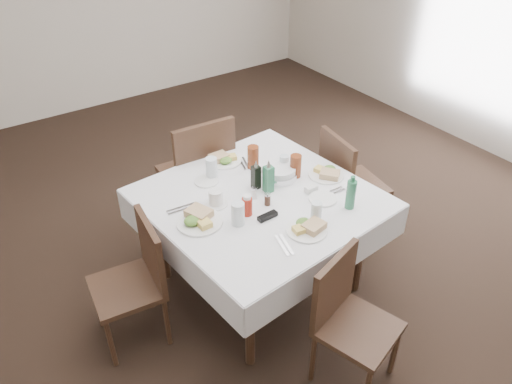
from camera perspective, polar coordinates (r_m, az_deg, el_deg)
ground_plane at (r=3.80m, az=0.00°, el=-8.80°), size 7.00×7.00×0.00m
room_shell at (r=2.90m, az=0.00°, el=16.57°), size 6.04×7.04×2.80m
dining_table at (r=3.25m, az=0.45°, el=-1.68°), size 1.46×1.46×0.76m
chair_north at (r=3.85m, az=-6.44°, el=2.57°), size 0.51×0.51×1.02m
chair_south at (r=2.89m, az=10.34°, el=-13.49°), size 0.50×0.50×0.84m
chair_east at (r=3.88m, az=10.23°, el=1.38°), size 0.49×0.49×0.91m
chair_west at (r=3.13m, az=-13.32°, el=-9.22°), size 0.45×0.45×0.85m
meal_north at (r=3.57m, az=-3.71°, el=3.75°), size 0.24×0.24×0.05m
meal_south at (r=2.94m, az=5.92°, el=-4.06°), size 0.25×0.25×0.05m
meal_east at (r=3.44m, az=8.15°, el=2.15°), size 0.24×0.24×0.05m
meal_west at (r=3.00m, az=-6.59°, el=-3.10°), size 0.28×0.28×0.06m
side_plate_a at (r=3.36m, az=-5.68°, el=1.23°), size 0.16×0.16×0.01m
side_plate_b at (r=3.21m, az=7.64°, el=-0.77°), size 0.18×0.18×0.01m
water_n at (r=3.38m, az=-5.11°, el=2.77°), size 0.08×0.08×0.15m
water_s at (r=3.01m, az=6.91°, el=-2.16°), size 0.06×0.06×0.12m
water_e at (r=3.44m, az=3.24°, el=3.27°), size 0.06×0.06×0.12m
water_w at (r=2.94m, az=-2.08°, el=-2.49°), size 0.08×0.08×0.15m
iced_tea_a at (r=3.46m, az=-0.34°, el=3.99°), size 0.08×0.08×0.17m
iced_tea_b at (r=3.38m, az=4.55°, el=2.98°), size 0.08×0.08×0.16m
bread_basket at (r=3.38m, az=2.69°, el=2.24°), size 0.24×0.24×0.08m
oil_cruet_dark at (r=3.24m, az=-0.01°, el=1.81°), size 0.05×0.05×0.21m
oil_cruet_green at (r=3.21m, az=1.43°, el=1.61°), size 0.06×0.06×0.24m
ketchup_bottle at (r=3.02m, az=-1.02°, el=-1.57°), size 0.06×0.06×0.14m
salt_shaker at (r=3.17m, az=-0.22°, el=-0.11°), size 0.04×0.04×0.08m
pepper_shaker at (r=3.11m, az=1.32°, el=-0.82°), size 0.04×0.04×0.09m
coffee_mug at (r=3.12m, az=-4.60°, el=-0.70°), size 0.15×0.15×0.11m
sunglasses at (r=3.02m, az=1.33°, el=-2.79°), size 0.13×0.05×0.03m
green_bottle at (r=3.11m, az=10.79°, el=-0.22°), size 0.06×0.06×0.23m
sugar_caddy at (r=3.26m, az=6.32°, el=0.38°), size 0.08×0.05×0.04m
cutlery_n at (r=3.54m, az=-1.38°, el=3.27°), size 0.10×0.18×0.01m
cutlery_s at (r=2.83m, az=3.25°, el=-6.08°), size 0.09×0.19×0.01m
cutlery_e at (r=3.28m, az=8.73°, el=-0.08°), size 0.19×0.05×0.01m
cutlery_w at (r=3.13m, az=-8.43°, el=-1.90°), size 0.20×0.07×0.01m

